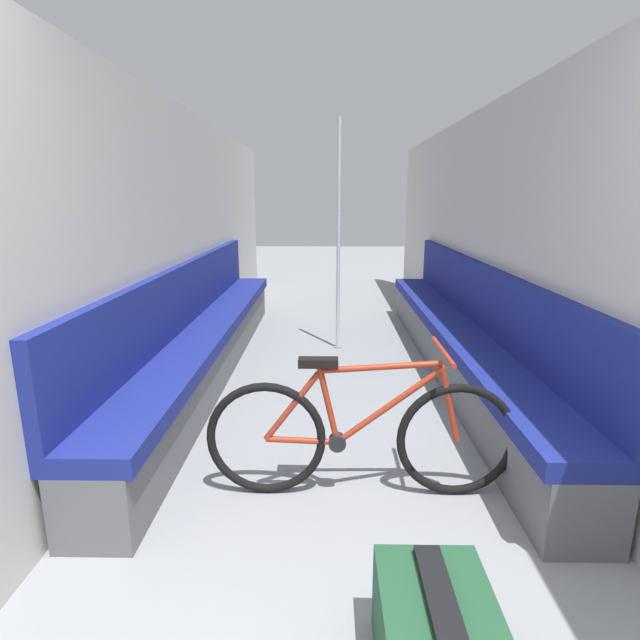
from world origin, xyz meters
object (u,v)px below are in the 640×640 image
bench_seat_row_left (207,338)px  grab_pole_near (338,241)px  bench_seat_row_right (459,339)px  bicycle (361,435)px

bench_seat_row_left → grab_pole_near: (1.17, 0.80, 0.78)m
bench_seat_row_right → grab_pole_near: bearing=142.6°
bicycle → grab_pole_near: 2.76m
bench_seat_row_right → bench_seat_row_left: bearing=180.0°
bench_seat_row_right → grab_pole_near: grab_pole_near is taller
bench_seat_row_right → grab_pole_near: 1.53m
bench_seat_row_left → bicycle: size_ratio=2.93×
bicycle → bench_seat_row_left: bearing=132.2°
bench_seat_row_left → grab_pole_near: size_ratio=2.08×
bench_seat_row_left → bench_seat_row_right: bearing=0.0°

